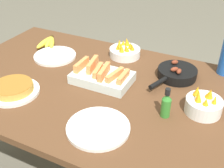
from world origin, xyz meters
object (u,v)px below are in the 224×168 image
(skillet, at_px, (177,73))
(frittata_plate_center, at_px, (13,89))
(empty_plate_far_left, at_px, (55,56))
(hot_sauce_bottle, at_px, (166,104))
(fruit_bowl_citrus, at_px, (204,105))
(empty_plate_near_front, at_px, (98,128))
(fruit_bowl_mango, at_px, (125,51))
(melon_tray, at_px, (102,76))
(banana_bunch, at_px, (48,42))

(skillet, bearing_deg, frittata_plate_center, -34.13)
(empty_plate_far_left, relative_size, hot_sauce_bottle, 1.78)
(frittata_plate_center, relative_size, fruit_bowl_citrus, 1.55)
(empty_plate_near_front, bearing_deg, fruit_bowl_mango, 104.65)
(fruit_bowl_citrus, relative_size, hot_sauce_bottle, 1.13)
(melon_tray, relative_size, skillet, 0.94)
(empty_plate_far_left, bearing_deg, frittata_plate_center, -83.48)
(empty_plate_near_front, bearing_deg, skillet, 71.77)
(melon_tray, xyz_separation_m, skillet, (0.34, 0.21, -0.01))
(banana_bunch, relative_size, hot_sauce_bottle, 1.39)
(melon_tray, xyz_separation_m, fruit_bowl_citrus, (0.52, -0.03, 0.01))
(empty_plate_far_left, xyz_separation_m, fruit_bowl_citrus, (0.91, -0.15, 0.03))
(skillet, xyz_separation_m, empty_plate_near_front, (-0.18, -0.55, -0.02))
(fruit_bowl_citrus, bearing_deg, fruit_bowl_mango, 146.99)
(melon_tray, bearing_deg, empty_plate_near_front, -64.51)
(empty_plate_near_front, height_order, fruit_bowl_citrus, fruit_bowl_citrus)
(empty_plate_far_left, xyz_separation_m, hot_sauce_bottle, (0.77, -0.25, 0.05))
(empty_plate_near_front, xyz_separation_m, hot_sauce_bottle, (0.22, 0.21, 0.05))
(skillet, height_order, fruit_bowl_mango, fruit_bowl_mango)
(melon_tray, xyz_separation_m, frittata_plate_center, (-0.34, -0.28, -0.01))
(skillet, distance_m, empty_plate_far_left, 0.73)
(skillet, relative_size, empty_plate_near_front, 1.21)
(fruit_bowl_mango, xyz_separation_m, fruit_bowl_citrus, (0.54, -0.35, 0.01))
(empty_plate_far_left, distance_m, fruit_bowl_mango, 0.43)
(skillet, distance_m, fruit_bowl_citrus, 0.30)
(banana_bunch, relative_size, fruit_bowl_citrus, 1.23)
(empty_plate_near_front, distance_m, fruit_bowl_mango, 0.68)
(banana_bunch, xyz_separation_m, hot_sauce_bottle, (0.91, -0.38, 0.04))
(melon_tray, height_order, hot_sauce_bottle, hot_sauce_bottle)
(frittata_plate_center, relative_size, fruit_bowl_mango, 1.35)
(fruit_bowl_mango, bearing_deg, frittata_plate_center, -118.48)
(empty_plate_near_front, height_order, fruit_bowl_mango, fruit_bowl_mango)
(banana_bunch, height_order, melon_tray, melon_tray)
(skillet, xyz_separation_m, hot_sauce_bottle, (0.04, -0.34, 0.03))
(melon_tray, relative_size, fruit_bowl_mango, 1.63)
(skillet, relative_size, fruit_bowl_citrus, 1.99)
(frittata_plate_center, distance_m, fruit_bowl_citrus, 0.90)
(frittata_plate_center, bearing_deg, melon_tray, 39.83)
(fruit_bowl_mango, relative_size, fruit_bowl_citrus, 1.15)
(melon_tray, bearing_deg, fruit_bowl_citrus, -2.85)
(fruit_bowl_citrus, bearing_deg, empty_plate_far_left, 170.79)
(melon_tray, relative_size, frittata_plate_center, 1.21)
(empty_plate_near_front, xyz_separation_m, fruit_bowl_mango, (-0.17, 0.66, 0.03))
(melon_tray, distance_m, frittata_plate_center, 0.44)
(banana_bunch, xyz_separation_m, melon_tray, (0.53, -0.25, 0.02))
(fruit_bowl_mango, bearing_deg, melon_tray, -87.82)
(melon_tray, height_order, empty_plate_near_front, melon_tray)
(banana_bunch, distance_m, empty_plate_far_left, 0.19)
(fruit_bowl_citrus, bearing_deg, empty_plate_near_front, -139.82)
(banana_bunch, height_order, hot_sauce_bottle, hot_sauce_bottle)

